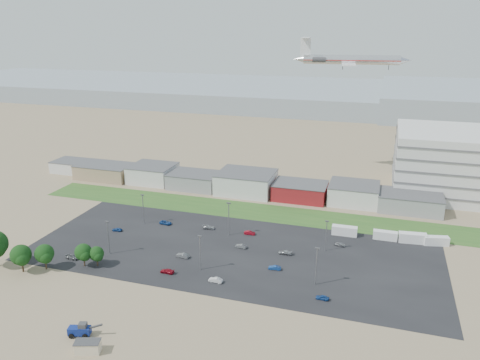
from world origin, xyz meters
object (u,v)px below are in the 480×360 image
at_px(telehandler, 79,329).
at_px(parked_car_5, 117,229).
at_px(box_trailer_a, 344,231).
at_px(parked_car_11, 250,233).
at_px(parked_car_4, 183,255).
at_px(parked_car_12, 285,252).
at_px(portable_shed, 88,347).
at_px(parked_car_13, 216,280).
at_px(parked_car_9, 166,223).
at_px(parked_car_6, 209,227).
at_px(parked_car_1, 275,268).
at_px(parked_car_7, 241,246).
at_px(airliner, 351,60).
at_px(parked_car_10, 72,257).
at_px(parked_car_2, 322,297).
at_px(parked_car_3, 167,271).
at_px(parked_car_8, 340,244).

relative_size(telehandler, parked_car_5, 2.32).
bearing_deg(box_trailer_a, parked_car_11, -164.16).
height_order(box_trailer_a, parked_car_5, box_trailer_a).
xyz_separation_m(parked_car_4, parked_car_12, (27.71, 10.79, -0.05)).
relative_size(portable_shed, telehandler, 0.69).
bearing_deg(parked_car_5, parked_car_13, 58.10).
bearing_deg(portable_shed, parked_car_5, 97.89).
distance_m(portable_shed, parked_car_9, 65.35).
xyz_separation_m(telehandler, parked_car_12, (34.12, 50.30, -0.97)).
relative_size(box_trailer_a, parked_car_6, 1.94).
distance_m(portable_shed, parked_car_4, 43.68).
bearing_deg(box_trailer_a, parked_car_4, -146.47).
bearing_deg(parked_car_1, parked_car_7, -132.23).
bearing_deg(airliner, parked_car_12, -101.90).
bearing_deg(parked_car_10, parked_car_7, -58.25).
bearing_deg(parked_car_2, parked_car_9, -114.47).
bearing_deg(parked_car_4, parked_car_11, 151.44).
bearing_deg(parked_car_6, parked_car_4, 173.06).
bearing_deg(parked_car_5, airliner, 137.14).
bearing_deg(parked_car_3, parked_car_5, -124.00).
bearing_deg(portable_shed, parked_car_4, 69.98).
bearing_deg(airliner, portable_shed, -111.35).
xyz_separation_m(telehandler, airliner, (42.57, 134.64, 48.54)).
xyz_separation_m(parked_car_7, parked_car_11, (-0.20, 9.89, 0.01)).
bearing_deg(parked_car_7, parked_car_5, -81.74).
bearing_deg(parked_car_7, parked_car_8, 117.56).
relative_size(parked_car_2, parked_car_13, 0.87).
relative_size(parked_car_7, parked_car_10, 0.87).
distance_m(parked_car_7, parked_car_12, 13.48).
xyz_separation_m(parked_car_12, parked_car_13, (-13.93, -20.74, 0.03)).
height_order(parked_car_6, parked_car_7, parked_car_6).
bearing_deg(parked_car_1, parked_car_2, 48.50).
bearing_deg(airliner, parked_car_11, -112.74).
bearing_deg(parked_car_5, parked_car_4, 63.64).
height_order(parked_car_11, parked_car_13, parked_car_13).
height_order(parked_car_8, parked_car_10, parked_car_10).
xyz_separation_m(airliner, parked_car_10, (-65.91, -105.43, -49.52)).
relative_size(parked_car_2, parked_car_8, 1.01).
height_order(parked_car_1, parked_car_8, parked_car_1).
bearing_deg(parked_car_10, parked_car_3, -82.33).
distance_m(parked_car_2, parked_car_5, 72.19).
relative_size(parked_car_5, parked_car_6, 0.79).
bearing_deg(parked_car_9, parked_car_1, -109.65).
distance_m(telehandler, parked_car_4, 40.04).
xyz_separation_m(parked_car_1, parked_car_11, (-12.88, 19.70, 0.02)).
bearing_deg(parked_car_13, portable_shed, -20.59).
bearing_deg(parked_car_1, telehandler, -43.90).
distance_m(parked_car_4, parked_car_11, 25.07).
distance_m(telehandler, parked_car_9, 60.39).
relative_size(airliner, parked_car_8, 14.94).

